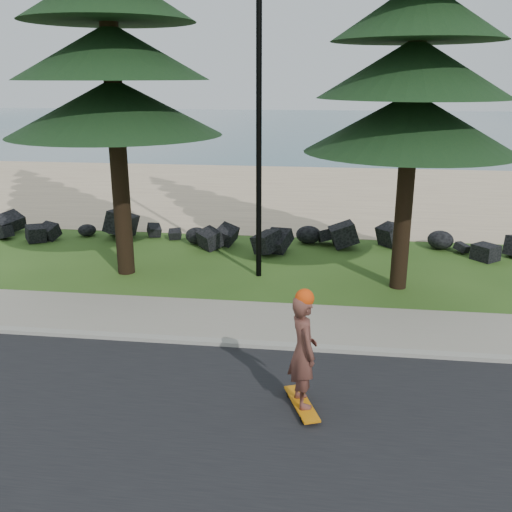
{
  "coord_description": "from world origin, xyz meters",
  "views": [
    {
      "loc": [
        1.73,
        -10.69,
        4.95
      ],
      "look_at": [
        0.34,
        0.0,
        1.55
      ],
      "focal_mm": 40.0,
      "sensor_mm": 36.0,
      "label": 1
    }
  ],
  "objects": [
    {
      "name": "kerb",
      "position": [
        0.0,
        -0.9,
        0.05
      ],
      "size": [
        160.0,
        0.2,
        0.1
      ],
      "primitive_type": "cube",
      "color": "#A6A295",
      "rests_on": "ground"
    },
    {
      "name": "seawall_boulders",
      "position": [
        0.0,
        5.6,
        0.0
      ],
      "size": [
        60.0,
        2.4,
        1.1
      ],
      "primitive_type": null,
      "color": "black",
      "rests_on": "ground"
    },
    {
      "name": "ocean",
      "position": [
        0.0,
        51.0,
        0.0
      ],
      "size": [
        160.0,
        58.0,
        0.01
      ],
      "primitive_type": "cube",
      "color": "#406A7B",
      "rests_on": "ground"
    },
    {
      "name": "road",
      "position": [
        0.0,
        -4.5,
        0.01
      ],
      "size": [
        160.0,
        7.0,
        0.02
      ],
      "primitive_type": "cube",
      "color": "black",
      "rests_on": "ground"
    },
    {
      "name": "ground",
      "position": [
        0.0,
        0.0,
        0.0
      ],
      "size": [
        160.0,
        160.0,
        0.0
      ],
      "primitive_type": "plane",
      "color": "#2C4E18",
      "rests_on": "ground"
    },
    {
      "name": "sidewalk",
      "position": [
        0.0,
        0.2,
        0.04
      ],
      "size": [
        160.0,
        2.0,
        0.08
      ],
      "primitive_type": "cube",
      "color": "gray",
      "rests_on": "ground"
    },
    {
      "name": "beach_sand",
      "position": [
        0.0,
        14.5,
        0.01
      ],
      "size": [
        160.0,
        15.0,
        0.01
      ],
      "primitive_type": "cube",
      "color": "tan",
      "rests_on": "ground"
    },
    {
      "name": "lamp_post",
      "position": [
        0.0,
        3.2,
        4.13
      ],
      "size": [
        0.25,
        0.14,
        8.14
      ],
      "color": "black",
      "rests_on": "ground"
    },
    {
      "name": "skateboarder",
      "position": [
        1.44,
        -2.92,
        1.0
      ],
      "size": [
        0.63,
        1.09,
        1.98
      ],
      "rotation": [
        0.0,
        0.0,
        1.93
      ],
      "color": "orange",
      "rests_on": "ground"
    }
  ]
}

